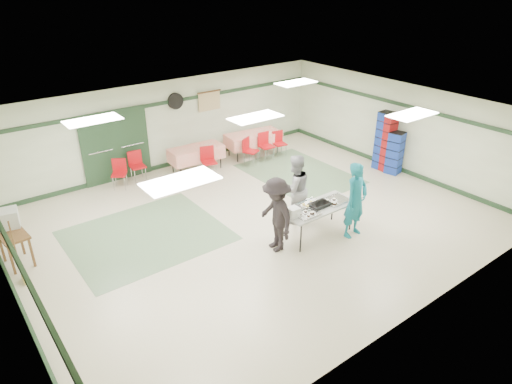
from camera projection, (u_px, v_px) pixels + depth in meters
floor at (256, 220)px, 11.45m from camera, size 11.00×11.00×0.00m
ceiling at (256, 116)px, 10.25m from camera, size 11.00×11.00×0.00m
wall_back at (168, 125)px, 14.06m from camera, size 11.00×0.00×11.00m
wall_front at (417, 257)px, 7.64m from camera, size 11.00×0.00×11.00m
wall_left at (2, 249)px, 7.87m from camera, size 0.00×9.00×9.00m
wall_right at (400, 127)px, 13.83m from camera, size 0.00×9.00×9.00m
trim_back at (166, 102)px, 13.73m from camera, size 11.00×0.06×0.10m
baseboard_back at (172, 163)px, 14.62m from camera, size 11.00×0.06×0.12m
baseboard_left at (21, 307)px, 8.46m from camera, size 0.06×9.00×0.12m
trim_right at (403, 105)px, 13.50m from camera, size 0.06×9.00×0.10m
baseboard_right at (394, 167)px, 14.39m from camera, size 0.06×9.00×0.12m
green_patch_a at (146, 235)px, 10.81m from camera, size 3.50×3.00×0.01m
green_patch_b at (299, 174)px, 14.04m from camera, size 2.50×3.50×0.01m
double_door_left at (100, 150)px, 12.96m from camera, size 0.90×0.06×2.10m
double_door_right at (131, 143)px, 13.48m from camera, size 0.90×0.06×2.10m
door_frame at (116, 146)px, 13.20m from camera, size 2.00×0.03×2.15m
wall_fan at (175, 101)px, 13.87m from camera, size 0.50×0.10×0.50m
scroll_banner at (209, 101)px, 14.61m from camera, size 0.80×0.02×0.60m
serving_table at (319, 208)px, 10.53m from camera, size 1.86×0.76×0.76m
sheet_tray_right at (336, 200)px, 10.76m from camera, size 0.63×0.48×0.02m
sheet_tray_mid at (310, 205)px, 10.55m from camera, size 0.57×0.43×0.02m
sheet_tray_left at (307, 214)px, 10.15m from camera, size 0.54×0.41×0.02m
baking_pan at (319, 205)px, 10.50m from camera, size 0.50×0.31×0.08m
foam_box_stack at (293, 212)px, 10.04m from camera, size 0.24×0.22×0.22m
volunteer_teal at (356, 200)px, 10.46m from camera, size 0.71×0.50×1.82m
volunteer_grey at (294, 189)px, 11.06m from camera, size 0.91×0.75×1.75m
volunteer_dark at (276, 215)px, 9.94m from camera, size 0.84×1.22×1.73m
dining_table_a at (253, 138)px, 15.23m from camera, size 1.93×1.04×0.77m
dining_table_b at (196, 153)px, 14.04m from camera, size 1.70×0.83×0.77m
chair_a at (265, 143)px, 14.87m from camera, size 0.44×0.44×0.91m
chair_b at (249, 148)px, 14.51m from camera, size 0.54×0.54×0.87m
chair_c at (279, 141)px, 15.19m from camera, size 0.45×0.45×0.84m
chair_d at (208, 158)px, 13.68m from camera, size 0.53×0.53×0.92m
chair_loose_a at (136, 163)px, 13.41m from camera, size 0.45×0.45×0.89m
chair_loose_b at (119, 170)px, 12.97m from camera, size 0.54×0.54×0.85m
crate_stack_blue_a at (384, 141)px, 14.03m from camera, size 0.43×0.43×1.83m
crate_stack_red at (387, 142)px, 13.95m from camera, size 0.41×0.41×1.80m
crate_stack_blue_b at (395, 153)px, 13.80m from camera, size 0.48×0.48×1.32m
printer_table at (14, 239)px, 9.51m from camera, size 0.58×0.82×0.74m
office_printer at (6, 219)px, 9.64m from camera, size 0.55×0.50×0.38m
broom at (16, 250)px, 8.93m from camera, size 0.08×0.23×1.41m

